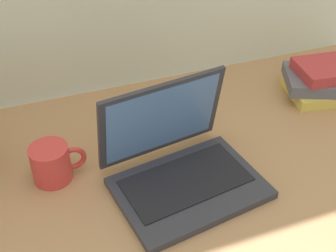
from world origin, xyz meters
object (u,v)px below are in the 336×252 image
Objects in this scene: laptop at (180,163)px; coffee_mug at (52,163)px; remote_control_near at (173,109)px; book_stack at (323,81)px.

laptop reaches higher than coffee_mug.
remote_control_near is at bearing 72.03° from laptop.
remote_control_near is (0.08, 0.25, -0.03)m from laptop.
coffee_mug is 0.37m from remote_control_near.
book_stack is at bearing 19.91° from laptop.
coffee_mug is 0.77m from book_stack.
coffee_mug is (-0.26, 0.10, -0.00)m from laptop.
laptop is 1.38× the size of book_stack.
laptop is 0.26m from remote_control_near.
laptop is 2.77× the size of coffee_mug.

